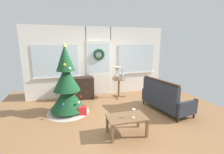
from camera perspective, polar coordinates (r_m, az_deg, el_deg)
ground_plane at (r=4.49m, az=1.50°, el=-14.06°), size 6.76×6.76×0.00m
back_wall_with_door at (r=6.08m, az=-4.73°, el=5.50°), size 5.20×0.19×2.55m
christmas_tree at (r=4.71m, az=-15.67°, el=-3.94°), size 1.20×1.20×2.00m
dresser_cabinet at (r=5.86m, az=-11.06°, el=-3.87°), size 0.90×0.45×0.78m
settee_sofa at (r=4.97m, az=17.97°, el=-7.35°), size 0.92×1.61×0.96m
side_table at (r=5.85m, az=2.44°, el=-2.60°), size 0.50×0.48×0.70m
table_lamp at (r=5.76m, az=1.79°, el=2.13°), size 0.28×0.28×0.44m
flower_vase at (r=5.76m, az=3.61°, el=0.40°), size 0.11×0.10×0.35m
coffee_table at (r=3.62m, az=5.20°, el=-14.71°), size 0.86×0.55×0.42m
wine_glass at (r=3.50m, az=7.71°, el=-12.00°), size 0.08×0.08×0.20m
gift_box at (r=4.68m, az=-10.56°, el=-11.61°), size 0.23×0.21×0.23m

